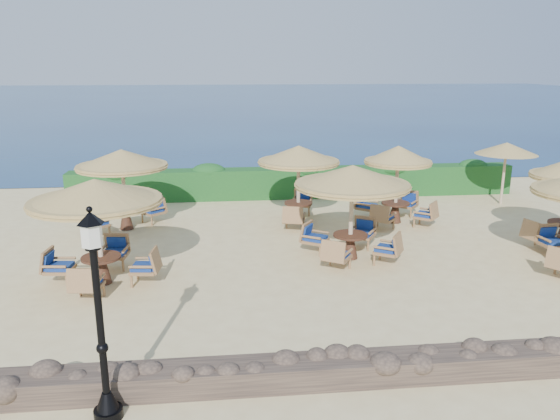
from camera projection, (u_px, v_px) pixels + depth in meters
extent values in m
plane|color=beige|center=(329.00, 257.00, 15.45)|extent=(120.00, 120.00, 0.00)
plane|color=navy|center=(240.00, 100.00, 82.66)|extent=(160.00, 160.00, 0.00)
cube|color=#16471C|center=(296.00, 183.00, 22.21)|extent=(18.00, 0.90, 1.20)
cube|color=brown|center=(399.00, 367.00, 9.44)|extent=(15.00, 0.65, 0.44)
cylinder|color=black|center=(108.00, 413.00, 8.41)|extent=(0.44, 0.44, 0.16)
cone|color=black|center=(107.00, 401.00, 8.35)|extent=(0.36, 0.36, 0.30)
cylinder|color=black|center=(100.00, 327.00, 8.02)|extent=(0.11, 0.11, 2.40)
cylinder|color=silver|center=(92.00, 234.00, 7.65)|extent=(0.30, 0.30, 0.36)
cone|color=black|center=(90.00, 218.00, 7.59)|extent=(0.40, 0.40, 0.18)
cylinder|color=#CDB390|center=(503.00, 176.00, 20.96)|extent=(0.10, 0.10, 2.20)
cone|color=#9F7F41|center=(506.00, 148.00, 20.68)|extent=(2.30, 2.30, 0.45)
cylinder|color=#CDB390|center=(99.00, 237.00, 13.28)|extent=(0.12, 0.12, 2.40)
cone|color=#9F7F41|center=(95.00, 190.00, 12.97)|extent=(3.19, 3.19, 0.55)
cylinder|color=#9F7F41|center=(96.00, 202.00, 13.04)|extent=(3.13, 3.13, 0.14)
cylinder|color=#4A291A|center=(101.00, 257.00, 13.41)|extent=(0.96, 0.96, 0.06)
cone|color=#4A291A|center=(102.00, 271.00, 13.50)|extent=(0.44, 0.44, 0.64)
cylinder|color=#CDB390|center=(351.00, 217.00, 15.03)|extent=(0.12, 0.12, 2.40)
cone|color=#9F7F41|center=(353.00, 175.00, 14.72)|extent=(3.18, 3.18, 0.55)
cylinder|color=#9F7F41|center=(352.00, 185.00, 14.79)|extent=(3.11, 3.11, 0.14)
cylinder|color=#4A291A|center=(350.00, 235.00, 15.16)|extent=(0.96, 0.96, 0.06)
cone|color=#4A291A|center=(350.00, 247.00, 15.25)|extent=(0.44, 0.44, 0.64)
cylinder|color=#CDB390|center=(124.00, 194.00, 17.71)|extent=(0.12, 0.12, 2.40)
cone|color=#9F7F41|center=(122.00, 158.00, 17.40)|extent=(2.92, 2.92, 0.55)
cylinder|color=#9F7F41|center=(122.00, 166.00, 17.48)|extent=(2.87, 2.87, 0.14)
cylinder|color=#4A291A|center=(125.00, 209.00, 17.85)|extent=(0.96, 0.96, 0.06)
cone|color=#4A291A|center=(126.00, 219.00, 17.94)|extent=(0.44, 0.44, 0.64)
cylinder|color=#CDB390|center=(298.00, 188.00, 18.50)|extent=(0.12, 0.12, 2.40)
cone|color=#9F7F41|center=(299.00, 154.00, 18.20)|extent=(2.77, 2.77, 0.55)
cylinder|color=#9F7F41|center=(299.00, 162.00, 18.27)|extent=(2.71, 2.71, 0.14)
cylinder|color=#4A291A|center=(298.00, 203.00, 18.64)|extent=(0.96, 0.96, 0.06)
cone|color=#4A291A|center=(298.00, 213.00, 18.73)|extent=(0.44, 0.44, 0.64)
cylinder|color=#CDB390|center=(396.00, 188.00, 18.49)|extent=(0.12, 0.12, 2.40)
cone|color=#9F7F41|center=(398.00, 154.00, 18.18)|extent=(2.27, 2.27, 0.55)
cylinder|color=#9F7F41|center=(398.00, 162.00, 18.25)|extent=(2.23, 2.23, 0.14)
cylinder|color=#4A291A|center=(396.00, 203.00, 18.62)|extent=(0.96, 0.96, 0.06)
cone|color=#4A291A|center=(395.00, 213.00, 18.71)|extent=(0.44, 0.44, 0.64)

